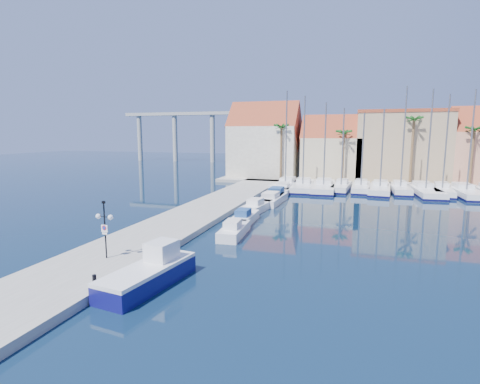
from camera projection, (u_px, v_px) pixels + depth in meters
The scene contains 30 objects.
ground at pixel (241, 277), 21.72m from camera, with size 260.00×260.00×0.00m, color black.
quay_west at pixel (194, 215), 37.06m from camera, with size 6.00×77.00×0.50m, color gray.
shore_north at pixel (379, 181), 64.00m from camera, with size 54.00×16.00×0.50m, color gray.
lamp_post at pixel (105, 221), 23.20m from camera, with size 1.24×0.36×3.66m.
bollard at pixel (94, 280), 19.40m from camera, with size 0.21×0.21×0.52m, color black.
fishing_boat at pixel (150, 272), 20.48m from camera, with size 2.96×6.51×2.20m.
motorboat_west_0 at pixel (234, 230), 30.41m from camera, with size 1.95×5.19×1.40m.
motorboat_west_1 at pixel (244, 218), 34.82m from camera, with size 1.71×5.12×1.40m.
motorboat_west_2 at pixel (257, 206), 40.38m from camera, with size 2.40×5.89×1.40m.
motorboat_west_3 at pixel (272, 199), 44.89m from camera, with size 2.57×7.23×1.40m.
motorboat_west_4 at pixel (277, 193), 48.90m from camera, with size 2.32×7.22×1.40m.
motorboat_west_5 at pixel (284, 188), 53.80m from camera, with size 2.46×6.96×1.40m.
sailboat_0 at pixel (286, 184), 56.82m from camera, with size 3.38×10.57×14.39m.
sailboat_1 at pixel (303, 186), 55.41m from camera, with size 3.54×11.06×13.54m.
sailboat_2 at pixel (324, 187), 54.76m from camera, with size 3.57×11.86×12.57m.
sailboat_3 at pixel (341, 187), 54.57m from camera, with size 2.92×8.65×11.81m.
sailboat_4 at pixel (361, 187), 54.05m from camera, with size 2.68×9.13×11.10m.
sailboat_5 at pixel (380, 189), 52.83m from camera, with size 3.62×10.60×11.55m.
sailboat_6 at pixel (400, 188), 52.74m from camera, with size 2.48×8.80×14.60m.
sailboat_7 at pixel (424, 190), 51.05m from camera, with size 3.91×11.56×14.01m.
sailboat_8 at pixel (442, 190), 51.13m from camera, with size 3.20×9.47×13.38m.
sailboat_9 at pixel (465, 192), 49.84m from camera, with size 3.45×11.08×13.82m.
building_0 at pixel (265, 143), 67.98m from camera, with size 12.30×9.00×13.50m.
building_1 at pixel (332, 151), 64.63m from camera, with size 10.30×8.00×11.00m.
building_2 at pixel (401, 146), 62.19m from camera, with size 14.20×10.20×11.50m.
palm_0 at pixel (281, 129), 61.69m from camera, with size 2.60×2.60×10.15m.
palm_1 at pixel (344, 134), 58.89m from camera, with size 2.60×2.60×9.15m.
palm_2 at pixel (414, 122), 55.65m from camera, with size 2.60×2.60×11.15m.
palm_3 at pixel (474, 131), 53.52m from camera, with size 2.60×2.60×9.65m.
viaduct at pixel (196, 127), 108.98m from camera, with size 48.00×2.20×14.45m.
Camera 1 is at (6.13, -19.76, 8.25)m, focal length 28.00 mm.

